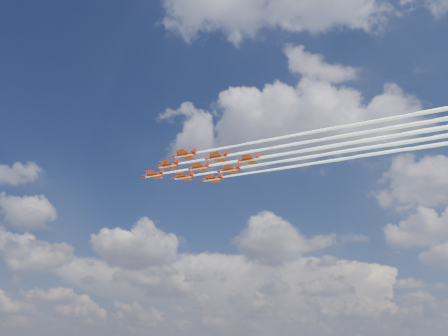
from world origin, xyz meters
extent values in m
cylinder|color=#B6140A|center=(-16.03, 5.83, 82.33)|extent=(8.10, 1.52, 1.11)
cone|color=#B6140A|center=(-21.06, 6.09, 82.33)|extent=(2.07, 1.21, 1.11)
cone|color=#B6140A|center=(-11.31, 5.59, 82.33)|extent=(1.56, 1.08, 1.01)
ellipsoid|color=black|center=(-18.05, 5.94, 82.79)|extent=(2.14, 1.02, 0.72)
cube|color=#B6140A|center=(-15.53, 5.80, 82.28)|extent=(3.70, 9.42, 0.14)
cube|color=#B6140A|center=(-12.01, 5.62, 82.33)|extent=(1.60, 3.69, 0.12)
cube|color=#B6140A|center=(-11.81, 5.61, 83.24)|extent=(1.62, 0.22, 1.81)
cube|color=white|center=(-16.03, 5.83, 81.83)|extent=(7.59, 1.30, 0.12)
cylinder|color=#B6140A|center=(-6.02, -1.21, 82.33)|extent=(8.10, 1.52, 1.11)
cone|color=#B6140A|center=(-11.04, -0.95, 82.33)|extent=(2.07, 1.21, 1.11)
cone|color=#B6140A|center=(-1.29, -1.46, 82.33)|extent=(1.56, 1.08, 1.01)
ellipsoid|color=black|center=(-8.03, -1.11, 82.79)|extent=(2.14, 1.02, 0.72)
cube|color=#B6140A|center=(-5.51, -1.24, 82.28)|extent=(3.70, 9.42, 0.14)
cube|color=#B6140A|center=(-2.00, -1.42, 82.33)|extent=(1.60, 3.69, 0.12)
cube|color=#B6140A|center=(-1.79, -1.43, 83.24)|extent=(1.62, 0.22, 1.81)
cube|color=white|center=(-6.02, -1.21, 81.83)|extent=(7.59, 1.30, 0.12)
cylinder|color=#B6140A|center=(-5.34, 11.80, 82.33)|extent=(8.10, 1.52, 1.11)
cone|color=#B6140A|center=(-10.37, 12.06, 82.33)|extent=(2.07, 1.21, 1.11)
cone|color=#B6140A|center=(-0.62, 11.55, 82.33)|extent=(1.56, 1.08, 1.01)
ellipsoid|color=black|center=(-7.35, 11.90, 82.79)|extent=(2.14, 1.02, 0.72)
cube|color=#B6140A|center=(-4.84, 11.77, 82.28)|extent=(3.70, 9.42, 0.14)
cube|color=#B6140A|center=(-1.32, 11.59, 82.33)|extent=(1.60, 3.69, 0.12)
cube|color=#B6140A|center=(-1.12, 11.58, 83.24)|extent=(1.62, 0.22, 1.81)
cube|color=white|center=(-5.34, 11.80, 81.83)|extent=(7.59, 1.30, 0.12)
cylinder|color=#B6140A|center=(4.00, -8.25, 82.33)|extent=(8.10, 1.52, 1.11)
cone|color=#B6140A|center=(-1.03, -7.99, 82.33)|extent=(2.07, 1.21, 1.11)
cone|color=#B6140A|center=(8.73, -8.50, 82.33)|extent=(1.56, 1.08, 1.01)
ellipsoid|color=black|center=(1.99, -8.15, 82.79)|extent=(2.14, 1.02, 0.72)
cube|color=#B6140A|center=(4.50, -8.28, 82.28)|extent=(3.70, 9.42, 0.14)
cube|color=#B6140A|center=(8.02, -8.46, 82.33)|extent=(1.60, 3.69, 0.12)
cube|color=#B6140A|center=(8.22, -8.47, 83.24)|extent=(1.62, 0.22, 1.81)
cube|color=white|center=(4.00, -8.25, 81.83)|extent=(7.59, 1.30, 0.12)
cylinder|color=#B6140A|center=(4.68, 4.75, 82.33)|extent=(8.10, 1.52, 1.11)
cone|color=#B6140A|center=(-0.35, 5.02, 82.33)|extent=(2.07, 1.21, 1.11)
cone|color=#B6140A|center=(9.40, 4.51, 82.33)|extent=(1.56, 1.08, 1.01)
ellipsoid|color=black|center=(2.67, 4.86, 82.79)|extent=(2.14, 1.02, 0.72)
cube|color=#B6140A|center=(5.18, 4.73, 82.28)|extent=(3.70, 9.42, 0.14)
cube|color=#B6140A|center=(8.70, 4.55, 82.33)|extent=(1.60, 3.69, 0.12)
cube|color=#B6140A|center=(8.90, 4.54, 83.24)|extent=(1.62, 0.22, 1.81)
cube|color=white|center=(4.68, 4.75, 81.83)|extent=(7.59, 1.30, 0.12)
cylinder|color=#B6140A|center=(5.35, 17.76, 82.33)|extent=(8.10, 1.52, 1.11)
cone|color=#B6140A|center=(0.33, 18.02, 82.33)|extent=(2.07, 1.21, 1.11)
cone|color=#B6140A|center=(10.08, 17.52, 82.33)|extent=(1.56, 1.08, 1.01)
ellipsoid|color=black|center=(3.34, 17.87, 82.79)|extent=(2.14, 1.02, 0.72)
cube|color=#B6140A|center=(5.86, 17.74, 82.28)|extent=(3.70, 9.42, 0.14)
cube|color=#B6140A|center=(9.37, 17.55, 82.33)|extent=(1.60, 3.69, 0.12)
cube|color=#B6140A|center=(9.57, 17.54, 83.24)|extent=(1.62, 0.22, 1.81)
cube|color=white|center=(5.35, 17.76, 81.83)|extent=(7.59, 1.30, 0.12)
cylinder|color=#B6140A|center=(14.69, -2.29, 82.33)|extent=(8.10, 1.52, 1.11)
cone|color=#B6140A|center=(9.67, -2.03, 82.33)|extent=(2.07, 1.21, 1.11)
cone|color=#B6140A|center=(19.42, -2.53, 82.33)|extent=(1.56, 1.08, 1.01)
ellipsoid|color=black|center=(12.68, -2.18, 82.79)|extent=(2.14, 1.02, 0.72)
cube|color=#B6140A|center=(15.20, -2.31, 82.28)|extent=(3.70, 9.42, 0.14)
cube|color=#B6140A|center=(18.72, -2.50, 82.33)|extent=(1.60, 3.69, 0.12)
cube|color=#B6140A|center=(18.92, -2.51, 83.24)|extent=(1.62, 0.22, 1.81)
cube|color=white|center=(14.69, -2.29, 81.83)|extent=(7.59, 1.30, 0.12)
cylinder|color=#B6140A|center=(15.37, 10.72, 82.33)|extent=(8.10, 1.52, 1.11)
cone|color=#B6140A|center=(10.34, 10.98, 82.33)|extent=(2.07, 1.21, 1.11)
cone|color=#B6140A|center=(20.10, 10.48, 82.33)|extent=(1.56, 1.08, 1.01)
ellipsoid|color=black|center=(13.36, 10.83, 82.79)|extent=(2.14, 1.02, 0.72)
cube|color=#B6140A|center=(15.87, 10.69, 82.28)|extent=(3.70, 9.42, 0.14)
cube|color=#B6140A|center=(19.39, 10.51, 82.33)|extent=(1.60, 3.69, 0.12)
cube|color=#B6140A|center=(19.59, 10.50, 83.24)|extent=(1.62, 0.22, 1.81)
cube|color=white|center=(15.37, 10.72, 81.83)|extent=(7.59, 1.30, 0.12)
cylinder|color=#B6140A|center=(25.39, 3.68, 82.33)|extent=(8.10, 1.52, 1.11)
cone|color=#B6140A|center=(20.36, 3.94, 82.33)|extent=(2.07, 1.21, 1.11)
cone|color=#B6140A|center=(30.11, 3.43, 82.33)|extent=(1.56, 1.08, 1.01)
ellipsoid|color=black|center=(23.38, 3.78, 82.79)|extent=(2.14, 1.02, 0.72)
cube|color=#B6140A|center=(25.89, 3.65, 82.28)|extent=(3.70, 9.42, 0.14)
cube|color=#B6140A|center=(29.41, 3.47, 82.33)|extent=(1.60, 3.69, 0.12)
cube|color=#B6140A|center=(29.61, 3.46, 83.24)|extent=(1.62, 0.22, 1.81)
cube|color=white|center=(25.39, 3.68, 81.83)|extent=(7.59, 1.30, 0.12)
camera|label=1|loc=(65.66, -142.65, 14.04)|focal=35.00mm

